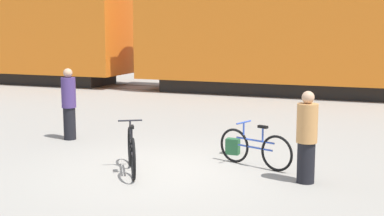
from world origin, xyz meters
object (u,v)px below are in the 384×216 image
(freight_train, at_px, (288,20))
(person_in_tan, at_px, (307,138))
(bicycle_black, at_px, (131,151))
(backpack, at_px, (233,146))
(person_in_purple, at_px, (69,104))
(bicycle_blue, at_px, (255,148))

(freight_train, distance_m, person_in_tan, 12.61)
(bicycle_black, height_order, backpack, bicycle_black)
(bicycle_black, height_order, person_in_tan, person_in_tan)
(person_in_purple, bearing_deg, freight_train, 5.80)
(bicycle_black, xyz_separation_m, backpack, (1.38, 2.06, -0.23))
(person_in_tan, bearing_deg, bicycle_black, 168.20)
(freight_train, height_order, person_in_tan, freight_train)
(freight_train, xyz_separation_m, bicycle_black, (-0.52, -12.61, -2.57))
(bicycle_blue, bearing_deg, backpack, 129.47)
(freight_train, bearing_deg, bicycle_black, -92.36)
(bicycle_blue, bearing_deg, freight_train, 97.75)
(bicycle_black, bearing_deg, person_in_tan, 8.64)
(person_in_tan, bearing_deg, bicycle_blue, 126.00)
(freight_train, xyz_separation_m, person_in_purple, (-3.27, -10.51, -2.11))
(person_in_purple, bearing_deg, person_in_tan, -82.24)
(freight_train, relative_size, person_in_purple, 22.63)
(person_in_tan, bearing_deg, freight_train, 81.90)
(bicycle_black, relative_size, person_in_purple, 0.91)
(bicycle_blue, relative_size, person_in_tan, 0.99)
(freight_train, relative_size, backpack, 115.08)
(person_in_purple, xyz_separation_m, backpack, (4.13, -0.05, -0.70))
(bicycle_blue, relative_size, person_in_purple, 0.93)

